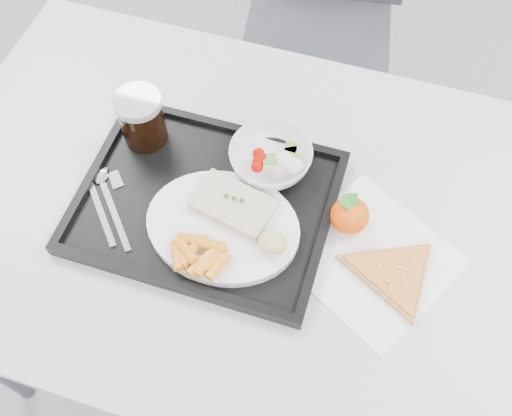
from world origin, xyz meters
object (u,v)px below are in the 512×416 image
at_px(salad_bowl, 271,158).
at_px(pizza_slice, 393,274).
at_px(tray, 206,203).
at_px(chair, 326,1).
at_px(tangerine, 350,215).
at_px(table, 244,224).
at_px(dinner_plate, 223,226).
at_px(cola_glass, 142,118).

bearing_deg(salad_bowl, pizza_slice, -29.46).
bearing_deg(tray, chair, 87.70).
relative_size(chair, pizza_slice, 4.48).
distance_m(tray, tangerine, 0.26).
relative_size(table, salad_bowl, 7.89).
distance_m(tray, salad_bowl, 0.14).
height_order(table, tray, tray).
relative_size(dinner_plate, cola_glass, 2.50).
relative_size(chair, dinner_plate, 3.44).
relative_size(table, pizza_slice, 5.78).
bearing_deg(pizza_slice, tangerine, 141.92).
bearing_deg(cola_glass, chair, 75.65).
bearing_deg(chair, tray, -92.30).
xyz_separation_m(dinner_plate, tangerine, (0.21, 0.08, 0.01)).
height_order(tray, tangerine, tangerine).
relative_size(salad_bowl, pizza_slice, 0.73).
xyz_separation_m(table, dinner_plate, (-0.02, -0.06, 0.09)).
distance_m(cola_glass, pizza_slice, 0.53).
xyz_separation_m(chair, dinner_plate, (0.01, -0.90, 0.24)).
xyz_separation_m(chair, salad_bowl, (0.05, -0.74, 0.25)).
height_order(dinner_plate, tangerine, tangerine).
height_order(salad_bowl, pizza_slice, salad_bowl).
bearing_deg(tray, tangerine, 8.30).
bearing_deg(table, cola_glass, 159.32).
xyz_separation_m(table, chair, (-0.03, 0.84, -0.15)).
relative_size(salad_bowl, cola_glass, 1.41).
bearing_deg(tangerine, cola_glass, 171.10).
relative_size(table, tray, 2.67).
xyz_separation_m(dinner_plate, pizza_slice, (0.30, 0.01, -0.01)).
relative_size(tangerine, pizza_slice, 0.35).
distance_m(chair, salad_bowl, 0.79).
bearing_deg(chair, pizza_slice, -70.60).
bearing_deg(tray, table, 15.42).
distance_m(chair, pizza_slice, 0.97).
bearing_deg(table, pizza_slice, -10.89).
height_order(table, salad_bowl, salad_bowl).
relative_size(chair, tangerine, 12.76).
bearing_deg(tray, cola_glass, 147.33).
height_order(chair, tangerine, chair).
bearing_deg(tray, dinner_plate, -42.36).
distance_m(tray, pizza_slice, 0.35).
relative_size(tray, dinner_plate, 1.67).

